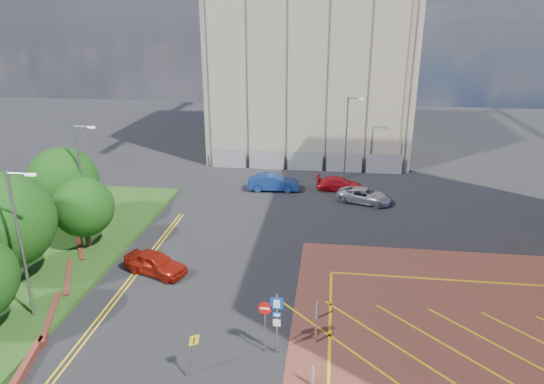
% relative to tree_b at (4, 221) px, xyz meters
% --- Properties ---
extents(ground, '(140.00, 140.00, 0.00)m').
position_rel_tree_b_xyz_m(ground, '(15.50, -5.00, -4.24)').
color(ground, black).
rests_on(ground, ground).
extents(retaining_wall, '(6.06, 20.33, 0.40)m').
position_rel_tree_b_xyz_m(retaining_wall, '(3.70, -3.00, -4.04)').
color(retaining_wall, brown).
rests_on(retaining_wall, ground).
extents(tree_b, '(5.60, 5.60, 6.74)m').
position_rel_tree_b_xyz_m(tree_b, '(0.00, 0.00, 0.00)').
color(tree_b, '#3D2B1C').
rests_on(tree_b, grass_bed).
extents(tree_c, '(4.00, 4.00, 4.90)m').
position_rel_tree_b_xyz_m(tree_c, '(2.00, 5.00, -1.04)').
color(tree_c, '#3D2B1C').
rests_on(tree_c, grass_bed).
extents(tree_d, '(5.00, 5.00, 6.08)m').
position_rel_tree_b_xyz_m(tree_d, '(-1.00, 8.00, -0.37)').
color(tree_d, '#3D2B1C').
rests_on(tree_d, grass_bed).
extents(lamp_left_near, '(1.53, 0.16, 8.00)m').
position_rel_tree_b_xyz_m(lamp_left_near, '(3.08, -3.00, 0.42)').
color(lamp_left_near, '#9EA0A8').
rests_on(lamp_left_near, grass_bed).
extents(lamp_left_far, '(1.53, 0.16, 8.00)m').
position_rel_tree_b_xyz_m(lamp_left_far, '(1.08, 7.00, 0.42)').
color(lamp_left_far, '#9EA0A8').
rests_on(lamp_left_far, grass_bed).
extents(lamp_back, '(1.53, 0.16, 8.00)m').
position_rel_tree_b_xyz_m(lamp_back, '(19.58, 23.00, 0.12)').
color(lamp_back, '#9EA0A8').
rests_on(lamp_back, ground).
extents(sign_cluster, '(1.17, 0.12, 3.20)m').
position_rel_tree_b_xyz_m(sign_cluster, '(15.80, -4.02, -2.28)').
color(sign_cluster, '#9EA0A8').
rests_on(sign_cluster, ground).
extents(warning_sign, '(0.69, 0.41, 2.25)m').
position_rel_tree_b_xyz_m(warning_sign, '(12.52, -6.13, -2.81)').
color(warning_sign, '#9EA0A8').
rests_on(warning_sign, ground).
extents(construction_building, '(21.20, 19.20, 22.00)m').
position_rel_tree_b_xyz_m(construction_building, '(15.50, 35.00, 6.76)').
color(construction_building, '#ACA18D').
rests_on(construction_building, ground).
extents(construction_fence, '(21.60, 0.06, 2.00)m').
position_rel_tree_b_xyz_m(construction_fence, '(16.50, 25.00, -3.24)').
color(construction_fence, gray).
rests_on(construction_fence, ground).
extents(car_red_left, '(4.48, 3.00, 1.42)m').
position_rel_tree_b_xyz_m(car_red_left, '(7.62, 2.58, -3.53)').
color(car_red_left, maroon).
rests_on(car_red_left, ground).
extents(car_blue_back, '(4.76, 1.94, 1.54)m').
position_rel_tree_b_xyz_m(car_blue_back, '(13.03, 18.61, -3.47)').
color(car_blue_back, navy).
rests_on(car_blue_back, ground).
extents(car_red_back, '(4.35, 2.00, 1.23)m').
position_rel_tree_b_xyz_m(car_red_back, '(19.04, 19.35, -3.62)').
color(car_red_back, red).
rests_on(car_red_back, ground).
extents(car_silver_back, '(5.02, 3.36, 1.28)m').
position_rel_tree_b_xyz_m(car_silver_back, '(21.13, 16.51, -3.60)').
color(car_silver_back, '#B0B0B7').
rests_on(car_silver_back, ground).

